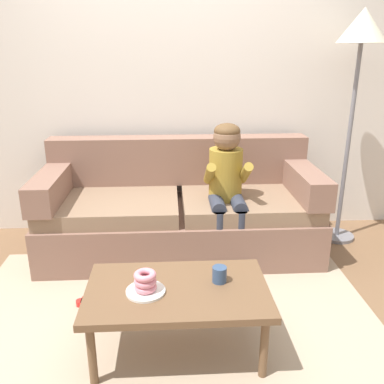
{
  "coord_description": "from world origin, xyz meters",
  "views": [
    {
      "loc": [
        0.01,
        -2.34,
        1.63
      ],
      "look_at": [
        0.18,
        0.45,
        0.65
      ],
      "focal_mm": 38.5,
      "sensor_mm": 36.0,
      "label": 1
    }
  ],
  "objects": [
    {
      "name": "ground",
      "position": [
        0.0,
        0.0,
        0.0
      ],
      "size": [
        10.0,
        10.0,
        0.0
      ],
      "primitive_type": "plane",
      "color": "brown"
    },
    {
      "name": "wall_back",
      "position": [
        0.0,
        1.4,
        1.4
      ],
      "size": [
        8.0,
        0.1,
        2.8
      ],
      "primitive_type": "cube",
      "color": "silver",
      "rests_on": "ground"
    },
    {
      "name": "area_rug",
      "position": [
        0.0,
        -0.25,
        0.01
      ],
      "size": [
        2.64,
        2.07,
        0.01
      ],
      "primitive_type": "cube",
      "color": "tan",
      "rests_on": "ground"
    },
    {
      "name": "couch",
      "position": [
        0.1,
        0.84,
        0.33
      ],
      "size": [
        2.22,
        0.9,
        0.91
      ],
      "color": "#846051",
      "rests_on": "ground"
    },
    {
      "name": "coffee_table",
      "position": [
        0.05,
        -0.42,
        0.36
      ],
      "size": [
        0.99,
        0.59,
        0.41
      ],
      "color": "brown",
      "rests_on": "ground"
    },
    {
      "name": "person_child",
      "position": [
        0.45,
        0.64,
        0.67
      ],
      "size": [
        0.34,
        0.58,
        1.1
      ],
      "color": "olive",
      "rests_on": "ground"
    },
    {
      "name": "plate",
      "position": [
        -0.12,
        -0.45,
        0.41
      ],
      "size": [
        0.21,
        0.21,
        0.01
      ],
      "primitive_type": "cylinder",
      "color": "white",
      "rests_on": "coffee_table"
    },
    {
      "name": "donut",
      "position": [
        -0.12,
        -0.45,
        0.44
      ],
      "size": [
        0.17,
        0.17,
        0.04
      ],
      "primitive_type": "torus",
      "rotation": [
        0.0,
        0.0,
        0.62
      ],
      "color": "pink",
      "rests_on": "plate"
    },
    {
      "name": "donut_second",
      "position": [
        -0.12,
        -0.45,
        0.47
      ],
      "size": [
        0.14,
        0.14,
        0.04
      ],
      "primitive_type": "torus",
      "rotation": [
        0.0,
        0.0,
        0.17
      ],
      "color": "pink",
      "rests_on": "donut"
    },
    {
      "name": "donut_third",
      "position": [
        -0.12,
        -0.45,
        0.51
      ],
      "size": [
        0.16,
        0.16,
        0.04
      ],
      "primitive_type": "torus",
      "rotation": [
        0.0,
        0.0,
        1.97
      ],
      "color": "pink",
      "rests_on": "donut_second"
    },
    {
      "name": "mug",
      "position": [
        0.28,
        -0.37,
        0.45
      ],
      "size": [
        0.08,
        0.08,
        0.09
      ],
      "primitive_type": "cylinder",
      "color": "#334C72",
      "rests_on": "coffee_table"
    },
    {
      "name": "toy_controller",
      "position": [
        -0.51,
        0.03,
        0.03
      ],
      "size": [
        0.23,
        0.09,
        0.05
      ],
      "rotation": [
        0.0,
        0.0,
        0.17
      ],
      "color": "red",
      "rests_on": "ground"
    },
    {
      "name": "floor_lamp",
      "position": [
        1.53,
        0.98,
        1.64
      ],
      "size": [
        0.38,
        0.38,
        1.93
      ],
      "color": "slate",
      "rests_on": "ground"
    }
  ]
}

